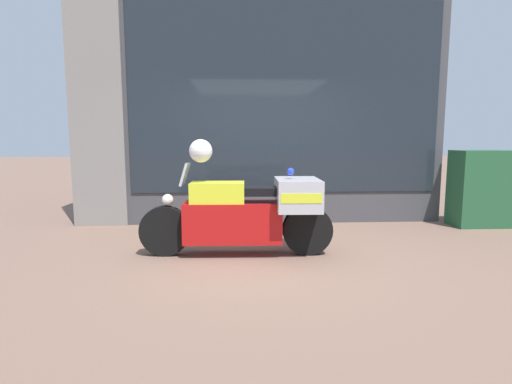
{
  "coord_description": "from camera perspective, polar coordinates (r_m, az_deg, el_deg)",
  "views": [
    {
      "loc": [
        -0.47,
        -4.96,
        1.44
      ],
      "look_at": [
        -0.17,
        0.42,
        0.73
      ],
      "focal_mm": 28.0,
      "sensor_mm": 36.0,
      "label": 1
    }
  ],
  "objects": [
    {
      "name": "ground_plane",
      "position": [
        5.18,
        2.21,
        -8.63
      ],
      "size": [
        60.0,
        60.0,
        0.0
      ],
      "primitive_type": "plane",
      "color": "#7A5B4C"
    },
    {
      "name": "utility_cabinet",
      "position": [
        7.63,
        29.46,
        0.45
      ],
      "size": [
        0.92,
        0.54,
        1.26
      ],
      "primitive_type": "cube",
      "color": "#235633",
      "rests_on": "ground"
    },
    {
      "name": "paramedic_motorcycle",
      "position": [
        4.96,
        -0.7,
        -2.71
      ],
      "size": [
        2.41,
        0.78,
        1.16
      ],
      "rotation": [
        0.0,
        0.0,
        3.11
      ],
      "color": "black",
      "rests_on": "ground"
    },
    {
      "name": "shop_building",
      "position": [
        6.98,
        -2.69,
        12.85
      ],
      "size": [
        6.3,
        0.55,
        4.17
      ],
      "color": "#424247",
      "rests_on": "ground"
    },
    {
      "name": "window_display",
      "position": [
        7.1,
        3.61,
        -0.27
      ],
      "size": [
        4.97,
        0.3,
        2.05
      ],
      "color": "slate",
      "rests_on": "ground"
    },
    {
      "name": "white_helmet",
      "position": [
        4.91,
        -7.9,
        5.83
      ],
      "size": [
        0.28,
        0.28,
        0.28
      ],
      "primitive_type": "sphere",
      "color": "white",
      "rests_on": "paramedic_motorcycle"
    }
  ]
}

